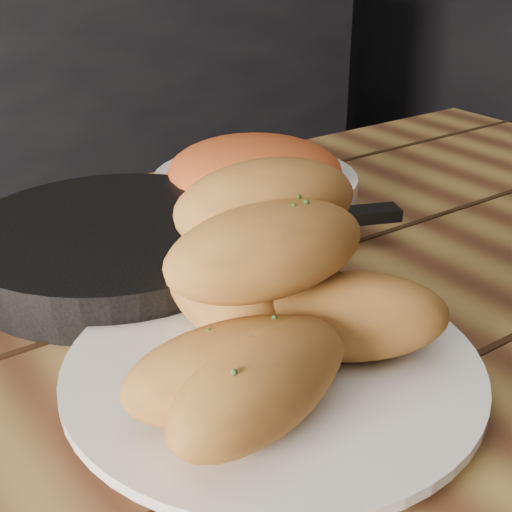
{
  "coord_description": "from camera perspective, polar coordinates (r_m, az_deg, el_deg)",
  "views": [
    {
      "loc": [
        0.07,
        -0.04,
        1.05
      ],
      "look_at": [
        0.32,
        0.31,
        0.84
      ],
      "focal_mm": 50.0,
      "sensor_mm": 36.0,
      "label": 1
    }
  ],
  "objects": [
    {
      "name": "skillet",
      "position": [
        0.66,
        -10.88,
        0.85
      ],
      "size": [
        0.39,
        0.27,
        0.05
      ],
      "color": "black",
      "rests_on": "table"
    },
    {
      "name": "bowl",
      "position": [
        0.77,
        -0.07,
        6.05
      ],
      "size": [
        0.22,
        0.22,
        0.08
      ],
      "color": "white",
      "rests_on": "table"
    },
    {
      "name": "table",
      "position": [
        0.58,
        -3.56,
        -17.46
      ],
      "size": [
        1.47,
        0.81,
        0.75
      ],
      "color": "olive",
      "rests_on": "ground"
    },
    {
      "name": "plate",
      "position": [
        0.5,
        1.35,
        -9.17
      ],
      "size": [
        0.29,
        0.29,
        0.02
      ],
      "color": "white",
      "rests_on": "table"
    },
    {
      "name": "bread_rolls",
      "position": [
        0.46,
        0.96,
        -3.78
      ],
      "size": [
        0.25,
        0.22,
        0.13
      ],
      "color": "#B37331",
      "rests_on": "plate"
    }
  ]
}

